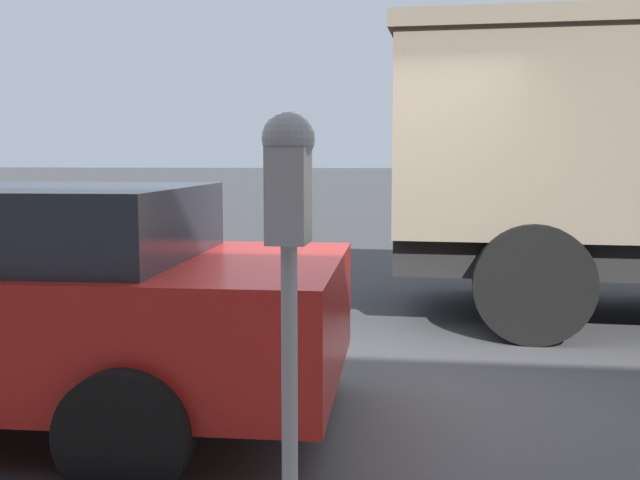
# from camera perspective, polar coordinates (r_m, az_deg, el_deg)

# --- Properties ---
(ground_plane) EXTENTS (220.00, 220.00, 0.00)m
(ground_plane) POSITION_cam_1_polar(r_m,az_deg,el_deg) (5.43, 2.85, -10.89)
(ground_plane) COLOR #424244
(parking_meter) EXTENTS (0.21, 0.19, 1.61)m
(parking_meter) POSITION_cam_1_polar(r_m,az_deg,el_deg) (2.67, -2.39, 1.68)
(parking_meter) COLOR gray
(parking_meter) RESTS_ON sidewalk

